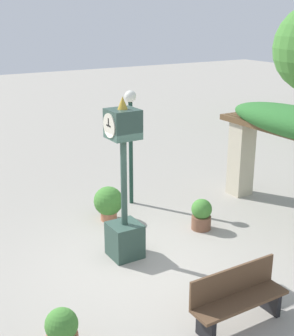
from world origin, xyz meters
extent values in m
plane|color=gray|center=(0.00, 0.00, 0.00)|extent=(60.00, 60.00, 0.00)
cube|color=#2D473D|center=(-0.37, -0.02, 0.34)|extent=(0.59, 0.59, 0.68)
cylinder|color=#2D473D|center=(-0.37, -0.02, 1.50)|extent=(0.12, 0.12, 1.65)
cylinder|color=gold|center=(-0.37, -0.02, 2.35)|extent=(0.19, 0.19, 0.04)
cube|color=#2D473D|center=(-0.37, -0.02, 2.63)|extent=(0.53, 0.53, 0.53)
cylinder|color=beige|center=(-0.37, -0.29, 2.63)|extent=(0.43, 0.02, 0.43)
cylinder|color=beige|center=(-0.37, 0.26, 2.63)|extent=(0.43, 0.02, 0.43)
cube|color=black|center=(-0.37, -0.31, 2.63)|extent=(0.15, 0.01, 0.02)
cube|color=black|center=(-0.37, -0.31, 2.70)|extent=(0.02, 0.01, 0.14)
cone|color=gold|center=(-0.37, -0.02, 3.01)|extent=(0.19, 0.19, 0.23)
cube|color=#BCB299|center=(-1.75, 4.13, 0.96)|extent=(0.49, 0.49, 1.92)
cube|color=brown|center=(0.00, 3.88, 1.99)|extent=(4.60, 0.13, 0.14)
cylinder|color=#B26B4C|center=(-2.04, 0.46, 0.11)|extent=(0.37, 0.37, 0.21)
sphere|color=#427F33|center=(-2.04, 0.46, 0.46)|extent=(0.67, 0.67, 0.67)
sphere|color=#427F33|center=(1.55, -2.05, 0.42)|extent=(0.47, 0.47, 0.47)
cylinder|color=brown|center=(-0.57, 1.99, 0.15)|extent=(0.43, 0.43, 0.30)
sphere|color=#427F33|center=(-0.57, 1.99, 0.47)|extent=(0.45, 0.45, 0.45)
cube|color=brown|center=(2.40, 0.45, 0.41)|extent=(0.42, 1.60, 0.05)
cube|color=brown|center=(2.21, 0.45, 0.67)|extent=(0.04, 1.60, 0.45)
cube|color=black|center=(2.40, -0.19, 0.20)|extent=(0.38, 0.08, 0.39)
cube|color=black|center=(2.40, 1.09, 0.20)|extent=(0.38, 0.08, 0.39)
cylinder|color=#19382D|center=(-2.65, 1.40, 1.27)|extent=(0.10, 0.10, 2.53)
sphere|color=white|center=(-2.65, 1.40, 2.67)|extent=(0.28, 0.28, 0.28)
camera|label=1|loc=(6.82, -3.83, 4.51)|focal=50.00mm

